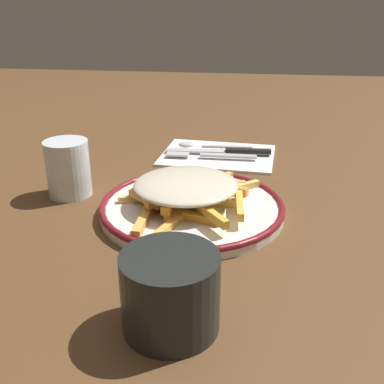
% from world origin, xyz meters
% --- Properties ---
extents(ground_plane, '(2.60, 2.60, 0.00)m').
position_xyz_m(ground_plane, '(0.00, 0.00, 0.00)').
color(ground_plane, '#53371E').
extents(plate, '(0.27, 0.27, 0.02)m').
position_xyz_m(plate, '(0.00, 0.00, 0.01)').
color(plate, silver).
rests_on(plate, ground_plane).
extents(fries_heap, '(0.21, 0.21, 0.04)m').
position_xyz_m(fries_heap, '(-0.00, 0.01, 0.04)').
color(fries_heap, '#E0C461').
rests_on(fries_heap, plate).
extents(napkin, '(0.18, 0.23, 0.01)m').
position_xyz_m(napkin, '(0.26, -0.02, 0.00)').
color(napkin, white).
rests_on(napkin, ground_plane).
extents(fork, '(0.02, 0.18, 0.01)m').
position_xyz_m(fork, '(0.23, -0.01, 0.01)').
color(fork, silver).
rests_on(fork, napkin).
extents(knife, '(0.02, 0.21, 0.01)m').
position_xyz_m(knife, '(0.26, -0.04, 0.01)').
color(knife, black).
rests_on(knife, napkin).
extents(spoon, '(0.02, 0.15, 0.01)m').
position_xyz_m(spoon, '(0.29, 0.02, 0.01)').
color(spoon, silver).
rests_on(spoon, napkin).
extents(water_glass, '(0.07, 0.07, 0.09)m').
position_xyz_m(water_glass, '(0.04, 0.20, 0.05)').
color(water_glass, silver).
rests_on(water_glass, ground_plane).
extents(coffee_mug, '(0.12, 0.10, 0.08)m').
position_xyz_m(coffee_mug, '(-0.25, -0.01, 0.04)').
color(coffee_mug, black).
rests_on(coffee_mug, ground_plane).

